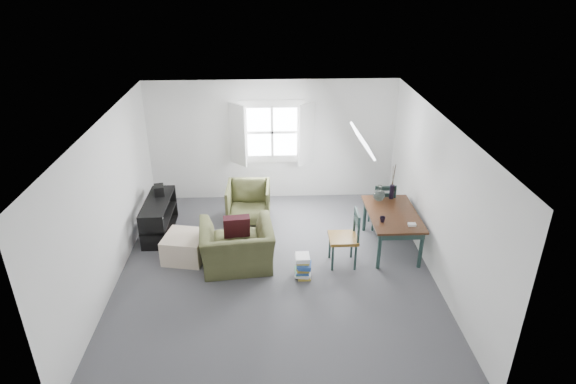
{
  "coord_description": "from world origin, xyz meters",
  "views": [
    {
      "loc": [
        -0.09,
        -6.51,
        4.54
      ],
      "look_at": [
        0.23,
        0.6,
        1.12
      ],
      "focal_mm": 30.0,
      "sensor_mm": 36.0,
      "label": 1
    }
  ],
  "objects_px": {
    "dining_chair_near": "(346,237)",
    "media_shelf": "(159,219)",
    "ottoman": "(185,247)",
    "dining_chair_far": "(382,204)",
    "armchair_near": "(238,266)",
    "dining_table": "(392,218)",
    "magazine_stack": "(303,266)",
    "armchair_far": "(249,220)"
  },
  "relations": [
    {
      "from": "ottoman",
      "to": "dining_chair_far",
      "type": "xyz_separation_m",
      "value": [
        3.52,
        0.91,
        0.27
      ]
    },
    {
      "from": "armchair_near",
      "to": "dining_table",
      "type": "bearing_deg",
      "value": -176.24
    },
    {
      "from": "armchair_near",
      "to": "media_shelf",
      "type": "relative_size",
      "value": 0.89
    },
    {
      "from": "armchair_near",
      "to": "ottoman",
      "type": "height_order",
      "value": "ottoman"
    },
    {
      "from": "armchair_near",
      "to": "dining_table",
      "type": "height_order",
      "value": "dining_table"
    },
    {
      "from": "magazine_stack",
      "to": "dining_chair_near",
      "type": "bearing_deg",
      "value": 25.3
    },
    {
      "from": "dining_chair_far",
      "to": "media_shelf",
      "type": "bearing_deg",
      "value": 3.5
    },
    {
      "from": "armchair_far",
      "to": "dining_table",
      "type": "height_order",
      "value": "dining_table"
    },
    {
      "from": "armchair_far",
      "to": "magazine_stack",
      "type": "relative_size",
      "value": 2.19
    },
    {
      "from": "armchair_near",
      "to": "armchair_far",
      "type": "relative_size",
      "value": 1.39
    },
    {
      "from": "armchair_near",
      "to": "media_shelf",
      "type": "bearing_deg",
      "value": -43.35
    },
    {
      "from": "dining_chair_far",
      "to": "dining_chair_near",
      "type": "bearing_deg",
      "value": 56.55
    },
    {
      "from": "armchair_far",
      "to": "media_shelf",
      "type": "distance_m",
      "value": 1.71
    },
    {
      "from": "armchair_near",
      "to": "ottoman",
      "type": "relative_size",
      "value": 1.77
    },
    {
      "from": "ottoman",
      "to": "dining_chair_far",
      "type": "relative_size",
      "value": 0.7
    },
    {
      "from": "ottoman",
      "to": "dining_chair_far",
      "type": "distance_m",
      "value": 3.64
    },
    {
      "from": "armchair_near",
      "to": "dining_chair_near",
      "type": "distance_m",
      "value": 1.83
    },
    {
      "from": "armchair_far",
      "to": "dining_table",
      "type": "xyz_separation_m",
      "value": [
        2.49,
        -1.11,
        0.6
      ]
    },
    {
      "from": "ottoman",
      "to": "dining_chair_near",
      "type": "xyz_separation_m",
      "value": [
        2.65,
        -0.28,
        0.29
      ]
    },
    {
      "from": "dining_table",
      "to": "dining_chair_far",
      "type": "distance_m",
      "value": 0.74
    },
    {
      "from": "armchair_far",
      "to": "dining_table",
      "type": "distance_m",
      "value": 2.8
    },
    {
      "from": "magazine_stack",
      "to": "dining_table",
      "type": "bearing_deg",
      "value": 26.7
    },
    {
      "from": "armchair_far",
      "to": "dining_chair_near",
      "type": "distance_m",
      "value": 2.32
    },
    {
      "from": "ottoman",
      "to": "media_shelf",
      "type": "relative_size",
      "value": 0.5
    },
    {
      "from": "dining_table",
      "to": "media_shelf",
      "type": "bearing_deg",
      "value": 170.73
    },
    {
      "from": "media_shelf",
      "to": "magazine_stack",
      "type": "height_order",
      "value": "media_shelf"
    },
    {
      "from": "dining_chair_near",
      "to": "magazine_stack",
      "type": "relative_size",
      "value": 2.57
    },
    {
      "from": "media_shelf",
      "to": "magazine_stack",
      "type": "bearing_deg",
      "value": -27.22
    },
    {
      "from": "armchair_near",
      "to": "dining_chair_far",
      "type": "bearing_deg",
      "value": -161.78
    },
    {
      "from": "dining_table",
      "to": "media_shelf",
      "type": "distance_m",
      "value": 4.18
    },
    {
      "from": "armchair_near",
      "to": "ottoman",
      "type": "bearing_deg",
      "value": -24.13
    },
    {
      "from": "armchair_far",
      "to": "magazine_stack",
      "type": "xyz_separation_m",
      "value": [
        0.91,
        -1.91,
        0.19
      ]
    },
    {
      "from": "magazine_stack",
      "to": "media_shelf",
      "type": "bearing_deg",
      "value": 150.14
    },
    {
      "from": "media_shelf",
      "to": "magazine_stack",
      "type": "xyz_separation_m",
      "value": [
        2.54,
        -1.46,
        -0.11
      ]
    },
    {
      "from": "dining_table",
      "to": "dining_chair_far",
      "type": "bearing_deg",
      "value": 90.33
    },
    {
      "from": "dining_table",
      "to": "dining_chair_near",
      "type": "relative_size",
      "value": 1.42
    },
    {
      "from": "dining_chair_far",
      "to": "dining_chair_near",
      "type": "height_order",
      "value": "dining_chair_near"
    },
    {
      "from": "dining_chair_near",
      "to": "media_shelf",
      "type": "distance_m",
      "value": 3.44
    },
    {
      "from": "dining_chair_far",
      "to": "magazine_stack",
      "type": "distance_m",
      "value": 2.21
    },
    {
      "from": "dining_chair_near",
      "to": "magazine_stack",
      "type": "height_order",
      "value": "dining_chair_near"
    },
    {
      "from": "armchair_near",
      "to": "magazine_stack",
      "type": "distance_m",
      "value": 1.12
    },
    {
      "from": "dining_chair_near",
      "to": "media_shelf",
      "type": "height_order",
      "value": "dining_chair_near"
    }
  ]
}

